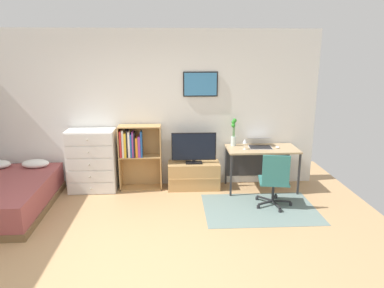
# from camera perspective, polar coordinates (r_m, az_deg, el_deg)

# --- Properties ---
(ground_plane) EXTENTS (7.20, 7.20, 0.00)m
(ground_plane) POSITION_cam_1_polar(r_m,az_deg,el_deg) (4.41, -10.18, -17.47)
(ground_plane) COLOR tan
(wall_back_with_posters) EXTENTS (6.12, 0.09, 2.70)m
(wall_back_with_posters) POSITION_cam_1_polar(r_m,az_deg,el_deg) (6.24, -8.04, 5.43)
(wall_back_with_posters) COLOR silver
(wall_back_with_posters) RESTS_ON ground_plane
(area_rug) EXTENTS (1.70, 1.20, 0.01)m
(area_rug) POSITION_cam_1_polar(r_m,az_deg,el_deg) (5.63, 10.77, -10.09)
(area_rug) COLOR slate
(area_rug) RESTS_ON ground_plane
(bed) EXTENTS (1.46, 1.98, 0.58)m
(bed) POSITION_cam_1_polar(r_m,az_deg,el_deg) (6.10, -28.32, -7.34)
(bed) COLOR brown
(bed) RESTS_ON ground_plane
(dresser) EXTENTS (0.79, 0.46, 1.06)m
(dresser) POSITION_cam_1_polar(r_m,az_deg,el_deg) (6.29, -15.65, -2.59)
(dresser) COLOR silver
(dresser) RESTS_ON ground_plane
(bookshelf) EXTENTS (0.72, 0.30, 1.12)m
(bookshelf) POSITION_cam_1_polar(r_m,az_deg,el_deg) (6.19, -8.95, -1.09)
(bookshelf) COLOR tan
(bookshelf) RESTS_ON ground_plane
(tv_stand) EXTENTS (0.89, 0.41, 0.46)m
(tv_stand) POSITION_cam_1_polar(r_m,az_deg,el_deg) (6.25, 0.28, -5.03)
(tv_stand) COLOR tan
(tv_stand) RESTS_ON ground_plane
(television) EXTENTS (0.76, 0.16, 0.54)m
(television) POSITION_cam_1_polar(r_m,az_deg,el_deg) (6.09, 0.29, -0.69)
(television) COLOR black
(television) RESTS_ON tv_stand
(desk) EXTENTS (1.19, 0.63, 0.74)m
(desk) POSITION_cam_1_polar(r_m,az_deg,el_deg) (6.28, 10.89, -1.59)
(desk) COLOR tan
(desk) RESTS_ON ground_plane
(office_chair) EXTENTS (0.58, 0.58, 0.86)m
(office_chair) POSITION_cam_1_polar(r_m,az_deg,el_deg) (5.56, 13.03, -5.49)
(office_chair) COLOR #232326
(office_chair) RESTS_ON ground_plane
(laptop) EXTENTS (0.41, 0.44, 0.17)m
(laptop) POSITION_cam_1_polar(r_m,az_deg,el_deg) (6.24, 10.75, 0.17)
(laptop) COLOR #B7B7BC
(laptop) RESTS_ON desk
(computer_mouse) EXTENTS (0.06, 0.10, 0.03)m
(computer_mouse) POSITION_cam_1_polar(r_m,az_deg,el_deg) (6.21, 13.48, -0.50)
(computer_mouse) COLOR silver
(computer_mouse) RESTS_ON desk
(bamboo_vase) EXTENTS (0.09, 0.09, 0.48)m
(bamboo_vase) POSITION_cam_1_polar(r_m,az_deg,el_deg) (6.20, 6.66, 1.75)
(bamboo_vase) COLOR silver
(bamboo_vase) RESTS_ON desk
(wine_glass) EXTENTS (0.07, 0.07, 0.18)m
(wine_glass) POSITION_cam_1_polar(r_m,az_deg,el_deg) (6.01, 8.44, 0.40)
(wine_glass) COLOR silver
(wine_glass) RESTS_ON desk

